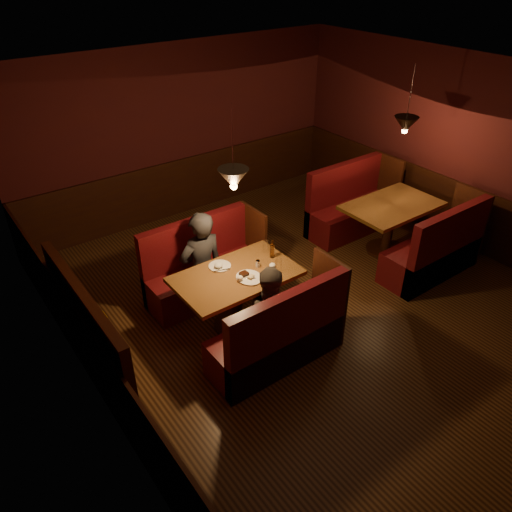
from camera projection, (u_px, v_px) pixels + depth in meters
room at (303, 243)px, 6.15m from camera, size 6.02×7.02×2.92m
main_table at (237, 286)px, 6.12m from camera, size 1.49×0.91×1.05m
main_bench_far at (204, 272)px, 6.84m from camera, size 1.64×0.59×1.12m
main_bench_near at (281, 339)px, 5.69m from camera, size 1.64×0.59×1.12m
second_table at (390, 217)px, 7.66m from camera, size 1.46×0.93×0.82m
second_bench_far at (350, 209)px, 8.40m from camera, size 1.61×0.60×1.15m
second_bench_near at (436, 254)px, 7.22m from camera, size 1.61×0.60×1.15m
diner_a at (200, 248)px, 6.41m from camera, size 0.64×0.43×1.72m
diner_b at (274, 297)px, 5.75m from camera, size 0.83×0.72×1.45m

